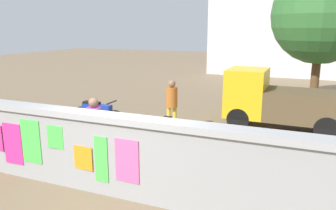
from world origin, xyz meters
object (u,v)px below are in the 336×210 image
at_px(auto_rickshaw_truck, 278,101).
at_px(person_bystander, 95,125).
at_px(motorcycle, 96,113).
at_px(bicycle_near, 162,138).
at_px(bicycle_far, 265,154).
at_px(tree_roadside, 321,15).
at_px(person_walking, 172,101).

height_order(auto_rickshaw_truck, person_bystander, auto_rickshaw_truck).
distance_m(motorcycle, bicycle_near, 3.12).
distance_m(bicycle_far, person_bystander, 3.88).
bearing_deg(tree_roadside, bicycle_far, -98.38).
height_order(motorcycle, person_walking, person_walking).
bearing_deg(bicycle_far, person_bystander, -159.90).
bearing_deg(auto_rickshaw_truck, tree_roadside, 74.03).
xyz_separation_m(auto_rickshaw_truck, tree_roadside, (1.08, 3.78, 2.70)).
bearing_deg(auto_rickshaw_truck, person_bystander, -127.27).
height_order(auto_rickshaw_truck, person_walking, auto_rickshaw_truck).
relative_size(auto_rickshaw_truck, tree_roadside, 0.66).
bearing_deg(motorcycle, bicycle_far, -14.20).
bearing_deg(person_bystander, auto_rickshaw_truck, 52.73).
height_order(bicycle_near, tree_roadside, tree_roadside).
xyz_separation_m(bicycle_far, person_walking, (-2.95, 1.71, 0.62)).
bearing_deg(bicycle_far, tree_roadside, 81.62).
bearing_deg(person_bystander, bicycle_far, 20.10).
xyz_separation_m(bicycle_far, tree_roadside, (1.05, 7.16, 3.23)).
bearing_deg(bicycle_far, person_walking, 149.83).
bearing_deg(bicycle_near, person_walking, 103.29).
bearing_deg(person_bystander, tree_roadside, 61.22).
distance_m(bicycle_far, person_walking, 3.47).
height_order(bicycle_far, person_bystander, person_bystander).
bearing_deg(tree_roadside, bicycle_near, -117.28).
bearing_deg(tree_roadside, auto_rickshaw_truck, -105.97).
distance_m(auto_rickshaw_truck, person_bystander, 5.90).
xyz_separation_m(motorcycle, bicycle_far, (5.43, -1.37, -0.10)).
distance_m(person_bystander, tree_roadside, 10.01).
xyz_separation_m(auto_rickshaw_truck, person_walking, (-2.92, -1.66, 0.09)).
distance_m(bicycle_far, tree_roadside, 7.92).
xyz_separation_m(auto_rickshaw_truck, person_bystander, (-3.57, -4.69, 0.09)).
bearing_deg(tree_roadside, motorcycle, -138.27).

